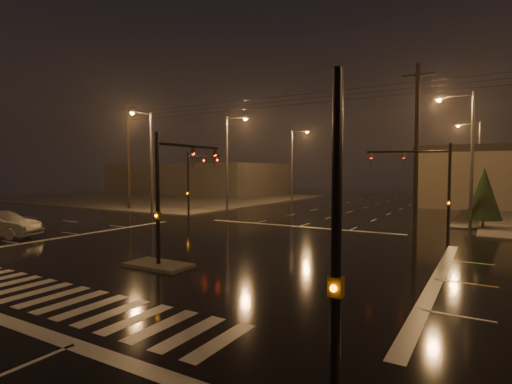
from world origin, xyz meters
TOP-DOWN VIEW (x-y plane):
  - ground at (0.00, 0.00)m, footprint 140.00×140.00m
  - sidewalk_nw at (-30.00, 30.00)m, footprint 36.00×36.00m
  - median_island at (0.00, -4.00)m, footprint 3.00×1.60m
  - crosswalk at (0.00, -9.00)m, footprint 15.00×2.60m
  - stop_bar_far at (0.00, 11.00)m, footprint 16.00×0.50m
  - commercial_block at (-35.00, 42.00)m, footprint 30.00×18.00m
  - signal_mast_median at (0.00, -3.07)m, footprint 0.25×4.59m
  - signal_mast_ne at (9.50, 10.14)m, footprint 4.84×1.86m
  - signal_mast_nw at (-9.50, 10.14)m, footprint 4.84×1.86m
  - signal_mast_se at (10.23, -9.75)m, footprint 1.55×3.87m
  - streetlight_1 at (-11.18, 18.00)m, footprint 2.77×0.32m
  - streetlight_2 at (-11.18, 34.00)m, footprint 2.77×0.32m
  - streetlight_3 at (11.18, 16.00)m, footprint 2.77×0.32m
  - streetlight_4 at (11.18, 36.00)m, footprint 2.77×0.32m
  - streetlight_5 at (-16.00, 11.18)m, footprint 0.32×2.77m
  - utility_pole_0 at (-22.00, 14.00)m, footprint 2.20×0.32m
  - utility_pole_1 at (8.00, 14.00)m, footprint 2.20×0.32m
  - conifer_0 at (12.30, 16.84)m, footprint 2.48×2.48m
  - car_crossing at (-14.42, -3.44)m, footprint 5.36×3.45m

SIDE VIEW (x-z plane):
  - ground at x=0.00m, z-range 0.00..0.00m
  - crosswalk at x=0.00m, z-range 0.00..0.01m
  - stop_bar_far at x=0.00m, z-range 0.00..0.01m
  - sidewalk_nw at x=-30.00m, z-range 0.00..0.12m
  - median_island at x=0.00m, z-range 0.00..0.15m
  - car_crossing at x=-14.42m, z-range 0.00..1.67m
  - conifer_0 at x=12.30m, z-range 0.35..4.92m
  - commercial_block at x=-35.00m, z-range 0.00..5.60m
  - signal_mast_se at x=10.23m, z-range 0.71..6.71m
  - signal_mast_median at x=0.00m, z-range 0.75..6.75m
  - signal_mast_ne at x=9.50m, z-range 0.79..6.79m
  - signal_mast_nw at x=-9.50m, z-range 0.79..6.79m
  - streetlight_1 at x=-11.18m, z-range 0.80..10.80m
  - streetlight_2 at x=-11.18m, z-range 0.80..10.80m
  - streetlight_3 at x=11.18m, z-range 0.80..10.80m
  - streetlight_4 at x=11.18m, z-range 0.80..10.80m
  - streetlight_5 at x=-16.00m, z-range 0.80..10.80m
  - utility_pole_0 at x=-22.00m, z-range 0.13..12.13m
  - utility_pole_1 at x=8.00m, z-range 0.13..12.13m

